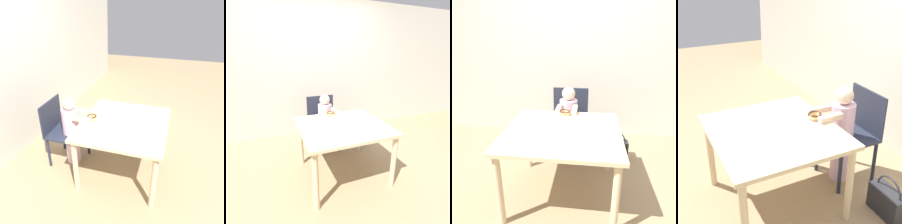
{
  "view_description": "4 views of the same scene",
  "coord_description": "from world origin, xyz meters",
  "views": [
    {
      "loc": [
        -2.12,
        -0.5,
        2.0
      ],
      "look_at": [
        -0.01,
        0.15,
        0.83
      ],
      "focal_mm": 35.0,
      "sensor_mm": 36.0,
      "label": 1
    },
    {
      "loc": [
        -0.77,
        -1.83,
        1.53
      ],
      "look_at": [
        -0.01,
        0.15,
        0.83
      ],
      "focal_mm": 28.0,
      "sensor_mm": 36.0,
      "label": 2
    },
    {
      "loc": [
        0.24,
        -1.8,
        1.54
      ],
      "look_at": [
        -0.01,
        0.15,
        0.83
      ],
      "focal_mm": 35.0,
      "sensor_mm": 36.0,
      "label": 3
    },
    {
      "loc": [
        1.99,
        -0.86,
        1.9
      ],
      "look_at": [
        -0.01,
        0.15,
        0.83
      ],
      "focal_mm": 50.0,
      "sensor_mm": 36.0,
      "label": 4
    }
  ],
  "objects": [
    {
      "name": "dining_table",
      "position": [
        0.0,
        0.0,
        0.61
      ],
      "size": [
        1.05,
        0.98,
        0.71
      ],
      "color": "beige",
      "rests_on": "ground_plane"
    },
    {
      "name": "ground_plane",
      "position": [
        0.0,
        0.0,
        0.0
      ],
      "size": [
        12.0,
        12.0,
        0.0
      ],
      "primitive_type": "plane",
      "color": "#997F5B"
    },
    {
      "name": "chair",
      "position": [
        -0.02,
        0.81,
        0.47
      ],
      "size": [
        0.46,
        0.45,
        0.86
      ],
      "color": "#232838",
      "rests_on": "ground_plane"
    },
    {
      "name": "handbag",
      "position": [
        0.57,
        0.75,
        0.13
      ],
      "size": [
        0.33,
        0.14,
        0.37
      ],
      "color": "#232328",
      "rests_on": "ground_plane"
    },
    {
      "name": "child_figure",
      "position": [
        -0.02,
        0.68,
        0.48
      ],
      "size": [
        0.23,
        0.42,
        0.94
      ],
      "color": "silver",
      "rests_on": "ground_plane"
    },
    {
      "name": "donut",
      "position": [
        -0.03,
        0.39,
        0.73
      ],
      "size": [
        0.14,
        0.14,
        0.04
      ],
      "color": "tan",
      "rests_on": "dining_table"
    },
    {
      "name": "napkin",
      "position": [
        0.08,
        0.18,
        0.71
      ],
      "size": [
        0.36,
        0.36,
        0.0
      ],
      "color": "white",
      "rests_on": "dining_table"
    }
  ]
}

